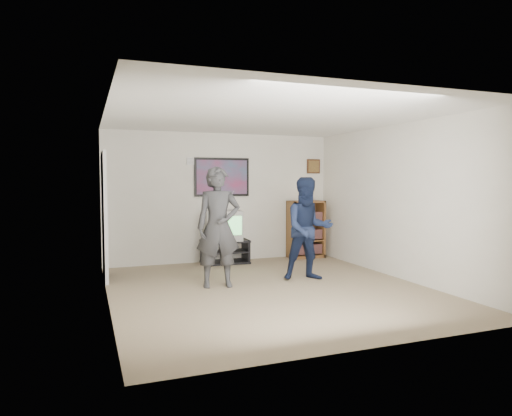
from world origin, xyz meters
TOP-DOWN VIEW (x-y plane):
  - room_shell at (0.00, 0.35)m, footprint 4.51×5.00m
  - media_stand at (-0.02, 2.23)m, footprint 0.92×0.54m
  - crt_television at (-0.05, 2.23)m, footprint 0.74×0.66m
  - bookshelf at (1.73, 2.28)m, footprint 0.71×0.41m
  - table_lamp at (1.72, 2.27)m, footprint 0.24×0.24m
  - person_tall at (-0.66, 0.44)m, footprint 0.71×0.51m
  - person_short at (0.82, 0.40)m, footprint 0.90×0.76m
  - controller_left at (-0.63, 0.62)m, footprint 0.05×0.12m
  - controller_right at (0.80, 0.62)m, footprint 0.08×0.13m
  - poster at (0.00, 2.48)m, footprint 1.10×0.03m
  - air_vent at (-0.55, 2.48)m, footprint 0.28×0.02m
  - small_picture at (2.00, 2.48)m, footprint 0.30×0.03m
  - doorway at (-2.23, 1.60)m, footprint 0.03×0.85m

SIDE VIEW (x-z plane):
  - media_stand at x=-0.02m, z-range 0.00..0.45m
  - bookshelf at x=1.73m, z-range 0.00..1.17m
  - crt_television at x=-0.05m, z-range 0.45..1.01m
  - person_short at x=0.82m, z-range 0.00..1.64m
  - person_tall at x=-0.66m, z-range 0.00..1.80m
  - doorway at x=-2.23m, z-range 0.00..2.00m
  - controller_right at x=0.80m, z-range 1.02..1.05m
  - controller_left at x=-0.63m, z-range 1.22..1.25m
  - room_shell at x=0.00m, z-range 0.00..2.50m
  - table_lamp at x=1.72m, z-range 1.17..1.55m
  - poster at x=0.00m, z-range 1.27..2.02m
  - small_picture at x=2.00m, z-range 1.73..2.03m
  - air_vent at x=-0.55m, z-range 1.88..2.02m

